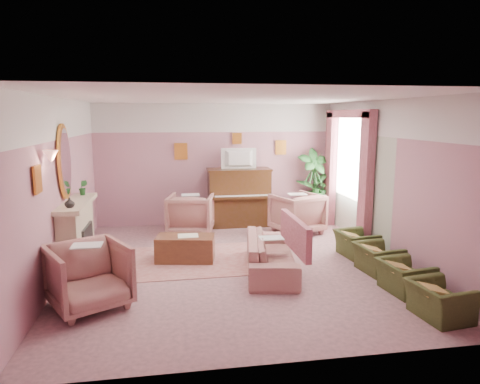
{
  "coord_description": "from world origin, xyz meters",
  "views": [
    {
      "loc": [
        -1.03,
        -6.91,
        2.51
      ],
      "look_at": [
        0.16,
        0.4,
        1.2
      ],
      "focal_mm": 32.0,
      "sensor_mm": 36.0,
      "label": 1
    }
  ],
  "objects": [
    {
      "name": "floor",
      "position": [
        0.0,
        0.0,
        0.0
      ],
      "size": [
        5.5,
        6.0,
        0.01
      ],
      "primitive_type": "cube",
      "color": "gray",
      "rests_on": "ground"
    },
    {
      "name": "ceiling",
      "position": [
        0.0,
        0.0,
        2.8
      ],
      "size": [
        5.5,
        6.0,
        0.01
      ],
      "primitive_type": "cube",
      "color": "white",
      "rests_on": "wall_back"
    },
    {
      "name": "wall_back",
      "position": [
        0.0,
        3.0,
        1.4
      ],
      "size": [
        5.5,
        0.02,
        2.8
      ],
      "primitive_type": "cube",
      "color": "gray",
      "rests_on": "floor"
    },
    {
      "name": "wall_front",
      "position": [
        0.0,
        -3.0,
        1.4
      ],
      "size": [
        5.5,
        0.02,
        2.8
      ],
      "primitive_type": "cube",
      "color": "gray",
      "rests_on": "floor"
    },
    {
      "name": "wall_left",
      "position": [
        -2.75,
        0.0,
        1.4
      ],
      "size": [
        0.02,
        6.0,
        2.8
      ],
      "primitive_type": "cube",
      "color": "gray",
      "rests_on": "floor"
    },
    {
      "name": "wall_right",
      "position": [
        2.75,
        0.0,
        1.4
      ],
      "size": [
        0.02,
        6.0,
        2.8
      ],
      "primitive_type": "cube",
      "color": "gray",
      "rests_on": "floor"
    },
    {
      "name": "picture_rail_band",
      "position": [
        0.0,
        2.99,
        2.47
      ],
      "size": [
        5.5,
        0.01,
        0.65
      ],
      "primitive_type": "cube",
      "color": "silver",
      "rests_on": "wall_back"
    },
    {
      "name": "stripe_panel",
      "position": [
        2.73,
        1.3,
        1.07
      ],
      "size": [
        0.01,
        3.0,
        2.15
      ],
      "primitive_type": "cube",
      "color": "#A8B09D",
      "rests_on": "wall_right"
    },
    {
      "name": "fireplace_surround",
      "position": [
        -2.59,
        0.2,
        0.55
      ],
      "size": [
        0.3,
        1.4,
        1.1
      ],
      "primitive_type": "cube",
      "color": "#C7B895",
      "rests_on": "floor"
    },
    {
      "name": "fireplace_inset",
      "position": [
        -2.49,
        0.2,
        0.4
      ],
      "size": [
        0.18,
        0.72,
        0.68
      ],
      "primitive_type": "cube",
      "color": "#252424",
      "rests_on": "floor"
    },
    {
      "name": "fire_ember",
      "position": [
        -2.45,
        0.2,
        0.22
      ],
      "size": [
        0.06,
        0.54,
        0.1
      ],
      "primitive_type": "cube",
      "color": "#FF5F16",
      "rests_on": "floor"
    },
    {
      "name": "mantel_shelf",
      "position": [
        -2.56,
        0.2,
        1.12
      ],
      "size": [
        0.4,
        1.55,
        0.07
      ],
      "primitive_type": "cube",
      "color": "#C7B895",
      "rests_on": "fireplace_surround"
    },
    {
      "name": "hearth",
      "position": [
        -2.39,
        0.2,
        0.01
      ],
      "size": [
        0.55,
        1.5,
        0.02
      ],
      "primitive_type": "cube",
      "color": "#C7B895",
      "rests_on": "floor"
    },
    {
      "name": "mirror_frame",
      "position": [
        -2.7,
        0.2,
        1.8
      ],
      "size": [
        0.04,
        0.72,
        1.2
      ],
      "primitive_type": "ellipsoid",
      "color": "orange",
      "rests_on": "wall_left"
    },
    {
      "name": "mirror_glass",
      "position": [
        -2.67,
        0.2,
        1.8
      ],
      "size": [
        0.01,
        0.6,
        1.06
      ],
      "primitive_type": "ellipsoid",
      "color": "white",
      "rests_on": "wall_left"
    },
    {
      "name": "sconce_shade",
      "position": [
        -2.62,
        -0.85,
        1.98
      ],
      "size": [
        0.2,
        0.2,
        0.16
      ],
      "primitive_type": "cone",
      "color": "#F49B82",
      "rests_on": "wall_left"
    },
    {
      "name": "piano",
      "position": [
        0.5,
        2.68,
        0.65
      ],
      "size": [
        1.4,
        0.6,
        1.3
      ],
      "primitive_type": "cube",
      "color": "#422713",
      "rests_on": "floor"
    },
    {
      "name": "piano_keyshelf",
      "position": [
        0.5,
        2.33,
        0.72
      ],
      "size": [
        1.3,
        0.12,
        0.06
      ],
      "primitive_type": "cube",
      "color": "#422713",
      "rests_on": "piano"
    },
    {
      "name": "piano_keys",
      "position": [
        0.5,
        2.33,
        0.76
      ],
      "size": [
        1.2,
        0.08,
        0.02
      ],
      "primitive_type": "cube",
      "color": "silver",
      "rests_on": "piano"
    },
    {
      "name": "piano_top",
      "position": [
        0.5,
        2.68,
        1.31
      ],
      "size": [
        1.45,
        0.65,
        0.04
      ],
      "primitive_type": "cube",
      "color": "#422713",
      "rests_on": "piano"
    },
    {
      "name": "television",
      "position": [
        0.5,
        2.63,
        1.6
      ],
      "size": [
        0.8,
        0.12,
        0.48
      ],
      "primitive_type": "imported",
      "color": "#252424",
      "rests_on": "piano"
    },
    {
      "name": "print_back_left",
      "position": [
        -0.8,
        2.96,
        1.72
      ],
      "size": [
        0.3,
        0.03,
        0.38
      ],
      "primitive_type": "cube",
      "color": "orange",
      "rests_on": "wall_back"
    },
    {
      "name": "print_back_right",
      "position": [
        1.55,
        2.96,
        1.78
      ],
      "size": [
        0.26,
        0.03,
        0.34
      ],
      "primitive_type": "cube",
      "color": "orange",
      "rests_on": "wall_back"
    },
    {
      "name": "print_back_mid",
      "position": [
        0.5,
        2.96,
        2.0
      ],
      "size": [
        0.22,
        0.03,
        0.26
      ],
      "primitive_type": "cube",
      "color": "orange",
      "rests_on": "wall_back"
    },
    {
      "name": "print_left_wall",
      "position": [
        -2.71,
        -1.2,
        1.72
      ],
      "size": [
        0.03,
        0.28,
        0.36
      ],
      "primitive_type": "cube",
      "color": "orange",
      "rests_on": "wall_left"
    },
    {
      "name": "window_blind",
      "position": [
        2.7,
        1.55,
        1.7
      ],
      "size": [
        0.03,
        1.4,
        1.8
      ],
      "primitive_type": "cube",
      "color": "beige",
      "rests_on": "wall_right"
    },
    {
      "name": "curtain_left",
      "position": [
        2.62,
        0.63,
        1.3
      ],
      "size": [
        0.16,
        0.34,
        2.6
      ],
      "primitive_type": "cube",
      "color": "#934B58",
      "rests_on": "floor"
    },
    {
      "name": "curtain_right",
      "position": [
        2.62,
        2.47,
        1.3
      ],
      "size": [
        0.16,
        0.34,
        2.6
      ],
      "primitive_type": "cube",
      "color": "#934B58",
      "rests_on": "floor"
    },
    {
      "name": "pelmet",
      "position": [
        2.62,
        1.55,
        2.56
      ],
      "size": [
        0.16,
        2.2,
        0.16
      ],
      "primitive_type": "cube",
      "color": "#934B58",
      "rests_on": "wall_right"
    },
    {
      "name": "mantel_plant",
      "position": [
        -2.55,
        0.75,
        1.29
      ],
      "size": [
        0.16,
        0.16,
        0.28
      ],
      "primitive_type": "imported",
      "color": "#256228",
      "rests_on": "mantel_shelf"
    },
    {
      "name": "mantel_vase",
      "position": [
        -2.55,
        -0.3,
        1.23
      ],
      "size": [
        0.16,
        0.16,
        0.16
      ],
      "primitive_type": "imported",
      "color": "silver",
      "rests_on": "mantel_shelf"
    },
    {
      "name": "area_rug",
      "position": [
        -0.69,
        0.35,
        0.01
      ],
      "size": [
        2.52,
        1.83,
        0.01
      ],
      "primitive_type": "cube",
      "rotation": [
        0.0,
        0.0,
        0.01
      ],
      "color": "#AD6C69",
      "rests_on": "floor"
    },
    {
      "name": "coffee_table",
      "position": [
        -0.82,
        0.35,
        0.23
      ],
      "size": [
        1.07,
        0.67,
        0.45
      ],
      "primitive_type": "cube",
      "rotation": [
        0.0,
        0.0,
        -0.18
      ],
      "color": "#57321E",
      "rests_on": "floor"
    },
    {
      "name": "table_paper",
      "position": [
        -0.77,
        0.35,
        0.46
      ],
      "size": [
        0.35,
        0.28,
        0.01
      ],
      "primitive_type": "cube",
      "color": "#EBE7CB",
      "rests_on": "coffee_table"
    },
    {
      "name": "sofa",
      "position": [
        0.55,
        -0.35,
        0.39
      ],
      "size": [
        0.65,
        1.95,
        0.79
      ],
      "primitive_type": "imported",
      "color": "#A56F67",
      "rests_on": "floor"
    },
    {
      "name": "sofa_throw",
      "position": [
        0.95,
        -0.35,
        0.6
      ],
      "size": [
        0.1,
        1.48,
        0.54
      ],
      "primitive_type": "cube",
      "color": "#934B58",
      "rests_on": "sofa"
    },
    {
      "name": "floral_armchair_left",
      "position": [
        -0.64,
        2.1,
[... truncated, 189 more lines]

